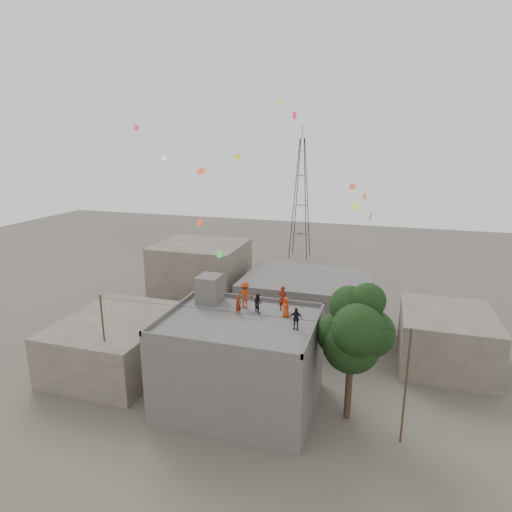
{
  "coord_description": "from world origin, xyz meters",
  "views": [
    {
      "loc": [
        8.67,
        -24.49,
        17.38
      ],
      "look_at": [
        0.28,
        2.78,
        9.8
      ],
      "focal_mm": 30.0,
      "sensor_mm": 36.0,
      "label": 1
    }
  ],
  "objects": [
    {
      "name": "person_dark_adult",
      "position": [
        3.79,
        -0.2,
        6.81
      ],
      "size": [
        0.86,
        0.41,
        1.42
      ],
      "primitive_type": "imported",
      "rotation": [
        0.0,
        0.0,
        0.08
      ],
      "color": "black",
      "rests_on": "main_building"
    },
    {
      "name": "tree",
      "position": [
        7.37,
        0.6,
        6.1
      ],
      "size": [
        4.9,
        4.6,
        9.1
      ],
      "color": "black",
      "rests_on": "ground"
    },
    {
      "name": "stair_head_box",
      "position": [
        -3.2,
        2.6,
        7.1
      ],
      "size": [
        1.6,
        1.8,
        2.0
      ],
      "primitive_type": "cube",
      "color": "#524F4C",
      "rests_on": "main_building"
    },
    {
      "name": "main_building",
      "position": [
        0.0,
        0.0,
        3.05
      ],
      "size": [
        10.0,
        8.0,
        6.1
      ],
      "color": "#524F4C",
      "rests_on": "ground"
    },
    {
      "name": "person_orange_child",
      "position": [
        2.74,
        1.54,
        6.78
      ],
      "size": [
        0.8,
        0.74,
        1.37
      ],
      "primitive_type": "imported",
      "rotation": [
        0.0,
        0.0,
        -0.61
      ],
      "color": "#B63914",
      "rests_on": "main_building"
    },
    {
      "name": "neighbor_east",
      "position": [
        14.0,
        10.0,
        2.2
      ],
      "size": [
        7.0,
        8.0,
        4.4
      ],
      "primitive_type": "cube",
      "color": "#595146",
      "rests_on": "ground"
    },
    {
      "name": "person_red_adult",
      "position": [
        2.27,
        2.6,
        6.98
      ],
      "size": [
        0.69,
        0.5,
        1.76
      ],
      "primitive_type": "imported",
      "rotation": [
        0.0,
        0.0,
        3.01
      ],
      "color": "maroon",
      "rests_on": "main_building"
    },
    {
      "name": "ground",
      "position": [
        0.0,
        0.0,
        0.0
      ],
      "size": [
        140.0,
        140.0,
        0.0
      ],
      "primitive_type": "plane",
      "color": "#4E4940",
      "rests_on": "ground"
    },
    {
      "name": "neighbor_north",
      "position": [
        2.0,
        14.0,
        2.5
      ],
      "size": [
        12.0,
        9.0,
        5.0
      ],
      "primitive_type": "cube",
      "color": "#524F4C",
      "rests_on": "ground"
    },
    {
      "name": "person_dark_child",
      "position": [
        0.73,
        1.71,
        6.77
      ],
      "size": [
        0.83,
        0.79,
        1.34
      ],
      "primitive_type": "imported",
      "rotation": [
        0.0,
        0.0,
        2.54
      ],
      "color": "black",
      "rests_on": "main_building"
    },
    {
      "name": "parapet",
      "position": [
        0.0,
        0.0,
        6.25
      ],
      "size": [
        10.0,
        8.0,
        0.3
      ],
      "color": "#524F4C",
      "rests_on": "main_building"
    },
    {
      "name": "neighbor_northwest",
      "position": [
        -10.0,
        16.0,
        3.5
      ],
      "size": [
        9.0,
        8.0,
        7.0
      ],
      "primitive_type": "cube",
      "color": "#595146",
      "rests_on": "ground"
    },
    {
      "name": "neighbor_west",
      "position": [
        -11.0,
        2.0,
        2.0
      ],
      "size": [
        8.0,
        10.0,
        4.0
      ],
      "primitive_type": "cube",
      "color": "#595146",
      "rests_on": "ground"
    },
    {
      "name": "utility_line",
      "position": [
        0.5,
        -1.25,
        3.83
      ],
      "size": [
        20.12,
        0.62,
        7.4
      ],
      "color": "black",
      "rests_on": "ground"
    },
    {
      "name": "kites",
      "position": [
        0.14,
        6.96,
        15.78
      ],
      "size": [
        18.92,
        15.83,
        12.89
      ],
      "color": "#F7431A",
      "rests_on": "ground"
    },
    {
      "name": "person_orange_adult",
      "position": [
        -0.4,
        2.31,
        7.05
      ],
      "size": [
        1.34,
        0.93,
        1.89
      ],
      "primitive_type": "imported",
      "rotation": [
        0.0,
        0.0,
        -2.95
      ],
      "color": "#9C3111",
      "rests_on": "main_building"
    },
    {
      "name": "person_red_child",
      "position": [
        -0.41,
        0.99,
        6.73
      ],
      "size": [
        0.53,
        0.54,
        1.26
      ],
      "primitive_type": "imported",
      "rotation": [
        0.0,
        0.0,
        0.87
      ],
      "color": "maroon",
      "rests_on": "main_building"
    },
    {
      "name": "transmission_tower",
      "position": [
        -4.0,
        40.0,
        9.07
      ],
      "size": [
        2.97,
        2.97,
        20.01
      ],
      "color": "black",
      "rests_on": "ground"
    }
  ]
}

